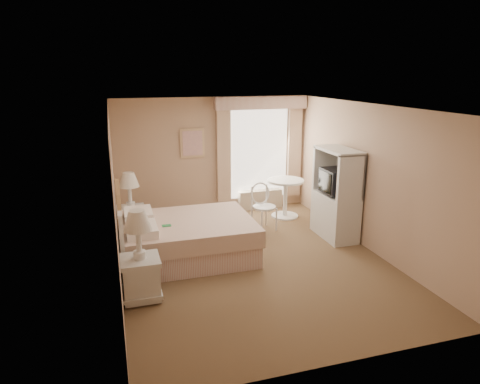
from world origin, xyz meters
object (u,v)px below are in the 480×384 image
object	(u,v)px
nightstand_near	(140,267)
cafe_chair	(262,203)
bed	(180,237)
nightstand_far	(131,214)
armoire	(336,201)
round_table	(285,192)

from	to	relation	value
nightstand_near	cafe_chair	size ratio (longest dim) A/B	1.34
bed	nightstand_near	xyz separation A→B (m)	(-0.72, -1.19, 0.11)
nightstand_near	cafe_chair	bearing A→B (deg)	39.99
nightstand_far	bed	bearing A→B (deg)	-58.57
nightstand_near	bed	bearing A→B (deg)	58.67
armoire	cafe_chair	bearing A→B (deg)	146.50
cafe_chair	armoire	size ratio (longest dim) A/B	0.55
nightstand_near	round_table	xyz separation A→B (m)	(3.20, 2.65, 0.07)
armoire	nightstand_far	bearing A→B (deg)	163.83
bed	nightstand_far	world-z (taller)	bed
nightstand_far	cafe_chair	size ratio (longest dim) A/B	1.32
cafe_chair	bed	bearing A→B (deg)	-168.39
armoire	nightstand_near	bearing A→B (deg)	-160.23
bed	round_table	xyz separation A→B (m)	(2.48, 1.47, 0.18)
nightstand_near	round_table	distance (m)	4.16
nightstand_near	cafe_chair	distance (m)	3.24
nightstand_near	armoire	world-z (taller)	armoire
round_table	armoire	distance (m)	1.42
nightstand_far	cafe_chair	distance (m)	2.50
nightstand_far	cafe_chair	bearing A→B (deg)	-6.58
nightstand_near	round_table	size ratio (longest dim) A/B	1.53
nightstand_near	cafe_chair	xyz separation A→B (m)	(2.48, 2.08, 0.07)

